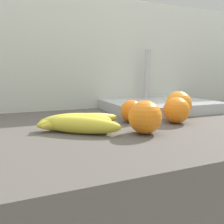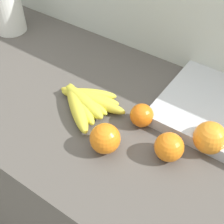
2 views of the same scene
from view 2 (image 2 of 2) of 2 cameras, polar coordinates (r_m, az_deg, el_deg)
The scene contains 7 objects.
counter at distance 1.23m, azimuth 1.66°, elevation -15.30°, with size 1.99×0.62×0.87m, color #514C47.
wall_back at distance 1.25m, azimuth 10.57°, elevation 1.25°, with size 2.39×0.06×1.30m, color silver.
banana_bunch at distance 0.90m, azimuth -4.95°, elevation 1.94°, with size 0.22×0.20×0.04m.
orange_back_left at distance 0.84m, azimuth 5.43°, elevation -0.62°, with size 0.06×0.06×0.06m, color orange.
orange_front at distance 0.78m, azimuth 10.34°, elevation -6.29°, with size 0.07×0.07×0.07m, color orange.
orange_far_right at distance 0.81m, azimuth 17.37°, elevation -4.49°, with size 0.08×0.08×0.08m, color orange.
orange_right at distance 0.78m, azimuth -1.27°, elevation -4.86°, with size 0.08×0.08×0.08m, color orange.
Camera 2 is at (0.32, -0.51, 1.50)m, focal length 50.28 mm.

